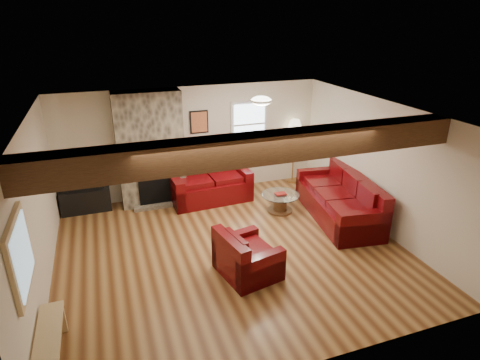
% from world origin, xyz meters
% --- Properties ---
extents(room, '(8.00, 8.00, 8.00)m').
position_xyz_m(room, '(0.00, 0.00, 1.25)').
color(room, brown).
rests_on(room, ground).
extents(floor, '(6.00, 6.00, 0.00)m').
position_xyz_m(floor, '(0.00, 0.00, 0.00)').
color(floor, brown).
rests_on(floor, ground).
extents(oak_beam, '(6.00, 0.36, 0.38)m').
position_xyz_m(oak_beam, '(0.00, -1.25, 2.31)').
color(oak_beam, '#371F10').
rests_on(oak_beam, room).
extents(chimney_breast, '(1.40, 0.67, 2.50)m').
position_xyz_m(chimney_breast, '(-1.00, 2.49, 1.22)').
color(chimney_breast, '#3C362E').
rests_on(chimney_breast, floor).
extents(back_window, '(0.90, 0.08, 1.10)m').
position_xyz_m(back_window, '(1.35, 2.71, 1.55)').
color(back_window, silver).
rests_on(back_window, room).
extents(hatch_window, '(0.08, 1.00, 0.90)m').
position_xyz_m(hatch_window, '(-2.96, -1.50, 1.45)').
color(hatch_window, tan).
rests_on(hatch_window, room).
extents(ceiling_dome, '(0.40, 0.40, 0.18)m').
position_xyz_m(ceiling_dome, '(0.90, 0.90, 2.44)').
color(ceiling_dome, silver).
rests_on(ceiling_dome, room).
extents(artwork_back, '(0.42, 0.06, 0.52)m').
position_xyz_m(artwork_back, '(0.15, 2.71, 1.70)').
color(artwork_back, black).
rests_on(artwork_back, room).
extents(artwork_right, '(0.06, 0.55, 0.42)m').
position_xyz_m(artwork_right, '(2.96, 0.30, 1.75)').
color(artwork_right, black).
rests_on(artwork_right, room).
extents(sofa_three, '(1.33, 2.51, 0.93)m').
position_xyz_m(sofa_three, '(2.48, 0.47, 0.46)').
color(sofa_three, '#420409').
rests_on(sofa_three, floor).
extents(loveseat, '(1.83, 1.11, 0.94)m').
position_xyz_m(loveseat, '(0.21, 2.23, 0.47)').
color(loveseat, '#420409').
rests_on(loveseat, floor).
extents(armchair_red, '(1.00, 1.09, 0.77)m').
position_xyz_m(armchair_red, '(0.04, -0.75, 0.38)').
color(armchair_red, '#420409').
rests_on(armchair_red, floor).
extents(coffee_table, '(0.81, 0.81, 0.42)m').
position_xyz_m(coffee_table, '(1.48, 1.12, 0.20)').
color(coffee_table, '#4A2A17').
rests_on(coffee_table, floor).
extents(tv_cabinet, '(1.02, 0.41, 0.51)m').
position_xyz_m(tv_cabinet, '(-2.45, 2.53, 0.25)').
color(tv_cabinet, black).
rests_on(tv_cabinet, floor).
extents(television, '(0.81, 0.11, 0.47)m').
position_xyz_m(television, '(-2.45, 2.53, 0.74)').
color(television, black).
rests_on(television, tv_cabinet).
extents(floor_lamp, '(0.41, 0.41, 1.60)m').
position_xyz_m(floor_lamp, '(2.48, 2.55, 1.37)').
color(floor_lamp, '#AF8149').
rests_on(floor_lamp, floor).
extents(pine_bench, '(0.28, 1.22, 0.46)m').
position_xyz_m(pine_bench, '(-2.83, -1.72, 0.23)').
color(pine_bench, tan).
rests_on(pine_bench, floor).
extents(coal_bucket, '(0.34, 0.34, 0.32)m').
position_xyz_m(coal_bucket, '(-0.40, 1.94, 0.16)').
color(coal_bucket, slate).
rests_on(coal_bucket, floor).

